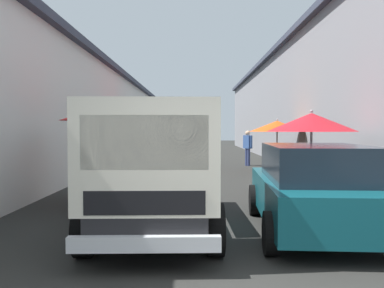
{
  "coord_description": "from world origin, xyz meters",
  "views": [
    {
      "loc": [
        -2.79,
        0.24,
        1.71
      ],
      "look_at": [
        12.34,
        0.32,
        1.16
      ],
      "focal_mm": 38.93,
      "sensor_mm": 36.0,
      "label": 1
    }
  ],
  "objects": [
    {
      "name": "vendor_by_crates",
      "position": [
        12.41,
        3.48,
        0.91
      ],
      "size": [
        0.5,
        0.45,
        1.59
      ],
      "color": "#232328",
      "rests_on": "ground"
    },
    {
      "name": "fruit_stall_mid_lane",
      "position": [
        6.78,
        2.27,
        1.71
      ],
      "size": [
        2.15,
        2.15,
        2.32
      ],
      "color": "#9E9EA3",
      "rests_on": "ground"
    },
    {
      "name": "hatchback_car",
      "position": [
        4.02,
        -1.73,
        0.74
      ],
      "size": [
        4.0,
        2.11,
        1.45
      ],
      "color": "#0F4C56",
      "rests_on": "ground"
    },
    {
      "name": "ground",
      "position": [
        13.5,
        0.0,
        0.0
      ],
      "size": [
        90.0,
        90.0,
        0.0
      ],
      "primitive_type": "plane",
      "color": "#282826"
    },
    {
      "name": "delivery_truck",
      "position": [
        3.4,
        0.85,
        1.04
      ],
      "size": [
        4.97,
        2.08,
        2.08
      ],
      "color": "black",
      "rests_on": "ground"
    },
    {
      "name": "fruit_stall_near_right",
      "position": [
        16.77,
        3.02,
        1.87
      ],
      "size": [
        2.55,
        2.55,
        2.45
      ],
      "color": "#9E9EA3",
      "rests_on": "ground"
    },
    {
      "name": "fruit_stall_far_left",
      "position": [
        14.99,
        1.57,
        1.78
      ],
      "size": [
        2.4,
        2.4,
        2.34
      ],
      "color": "#9E9EA3",
      "rests_on": "ground"
    },
    {
      "name": "building_left_whitewash",
      "position": [
        15.75,
        7.48,
        2.33
      ],
      "size": [
        49.8,
        7.5,
        4.65
      ],
      "color": "silver",
      "rests_on": "ground"
    },
    {
      "name": "building_right_concrete",
      "position": [
        15.75,
        -7.48,
        2.96
      ],
      "size": [
        49.8,
        7.5,
        5.9
      ],
      "color": "gray",
      "rests_on": "ground"
    },
    {
      "name": "vendor_in_shade",
      "position": [
        16.43,
        -2.23,
        0.94
      ],
      "size": [
        0.59,
        0.39,
        1.63
      ],
      "color": "navy",
      "rests_on": "ground"
    },
    {
      "name": "fruit_stall_far_right",
      "position": [
        13.48,
        -3.02,
        1.58
      ],
      "size": [
        2.17,
        2.17,
        2.11
      ],
      "color": "#9E9EA3",
      "rests_on": "ground"
    },
    {
      "name": "parked_scooter",
      "position": [
        6.11,
        -1.81,
        0.45
      ],
      "size": [
        1.68,
        0.54,
        1.14
      ],
      "color": "black",
      "rests_on": "ground"
    },
    {
      "name": "fruit_stall_near_left",
      "position": [
        7.2,
        -2.62,
        1.59
      ],
      "size": [
        2.15,
        2.15,
        2.17
      ],
      "color": "#9E9EA3",
      "rests_on": "ground"
    }
  ]
}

